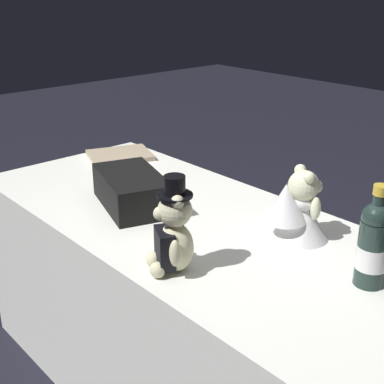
{
  "coord_description": "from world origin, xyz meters",
  "views": [
    {
      "loc": [
        -1.22,
        1.09,
        1.49
      ],
      "look_at": [
        0.0,
        0.0,
        0.83
      ],
      "focal_mm": 49.88,
      "sensor_mm": 36.0,
      "label": 1
    }
  ],
  "objects_px": {
    "teddy_bear_bride": "(298,208)",
    "gift_case_black": "(132,190)",
    "guestbook": "(120,155)",
    "champagne_bottle": "(374,243)",
    "teddy_bear_groom": "(172,234)",
    "signing_pen": "(135,174)"
  },
  "relations": [
    {
      "from": "teddy_bear_bride",
      "to": "gift_case_black",
      "type": "height_order",
      "value": "teddy_bear_bride"
    },
    {
      "from": "teddy_bear_bride",
      "to": "teddy_bear_groom",
      "type": "bearing_deg",
      "value": 76.18
    },
    {
      "from": "teddy_bear_groom",
      "to": "guestbook",
      "type": "distance_m",
      "value": 1.05
    },
    {
      "from": "teddy_bear_bride",
      "to": "champagne_bottle",
      "type": "relative_size",
      "value": 0.81
    },
    {
      "from": "champagne_bottle",
      "to": "guestbook",
      "type": "distance_m",
      "value": 1.35
    },
    {
      "from": "champagne_bottle",
      "to": "gift_case_black",
      "type": "relative_size",
      "value": 0.73
    },
    {
      "from": "teddy_bear_groom",
      "to": "teddy_bear_bride",
      "type": "bearing_deg",
      "value": -103.82
    },
    {
      "from": "champagne_bottle",
      "to": "signing_pen",
      "type": "xyz_separation_m",
      "value": [
        1.1,
        -0.04,
        -0.12
      ]
    },
    {
      "from": "teddy_bear_bride",
      "to": "champagne_bottle",
      "type": "distance_m",
      "value": 0.31
    },
    {
      "from": "teddy_bear_groom",
      "to": "champagne_bottle",
      "type": "distance_m",
      "value": 0.53
    },
    {
      "from": "teddy_bear_bride",
      "to": "guestbook",
      "type": "bearing_deg",
      "value": -2.71
    },
    {
      "from": "gift_case_black",
      "to": "signing_pen",
      "type": "bearing_deg",
      "value": -38.04
    },
    {
      "from": "gift_case_black",
      "to": "guestbook",
      "type": "xyz_separation_m",
      "value": [
        0.49,
        -0.29,
        -0.05
      ]
    },
    {
      "from": "champagne_bottle",
      "to": "signing_pen",
      "type": "height_order",
      "value": "champagne_bottle"
    },
    {
      "from": "teddy_bear_bride",
      "to": "gift_case_black",
      "type": "bearing_deg",
      "value": 23.42
    },
    {
      "from": "champagne_bottle",
      "to": "teddy_bear_groom",
      "type": "bearing_deg",
      "value": 40.17
    },
    {
      "from": "champagne_bottle",
      "to": "gift_case_black",
      "type": "distance_m",
      "value": 0.87
    },
    {
      "from": "signing_pen",
      "to": "teddy_bear_groom",
      "type": "bearing_deg",
      "value": 151.51
    },
    {
      "from": "champagne_bottle",
      "to": "guestbook",
      "type": "height_order",
      "value": "champagne_bottle"
    },
    {
      "from": "teddy_bear_bride",
      "to": "champagne_bottle",
      "type": "height_order",
      "value": "champagne_bottle"
    },
    {
      "from": "teddy_bear_bride",
      "to": "gift_case_black",
      "type": "relative_size",
      "value": 0.6
    },
    {
      "from": "champagne_bottle",
      "to": "signing_pen",
      "type": "bearing_deg",
      "value": -1.86
    }
  ]
}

